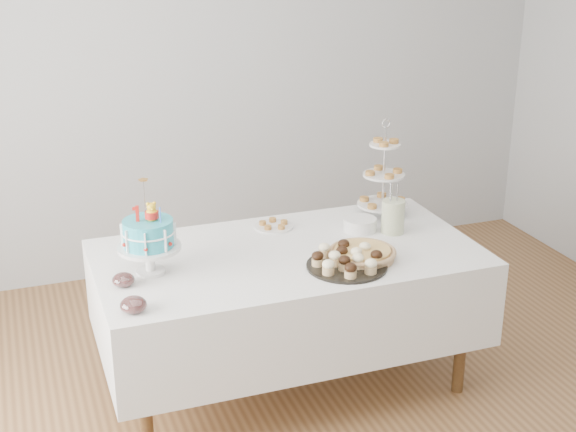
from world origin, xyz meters
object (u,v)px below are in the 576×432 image
object	(u,v)px
table	(288,292)
pie	(362,253)
pastry_plate	(274,225)
jam_bowl_a	(133,305)
birthday_cake	(149,249)
cupcake_tray	(347,259)
jam_bowl_b	(123,280)
utensil_pitcher	(393,215)
tiered_stand	(384,175)
plate_stack	(360,224)

from	to	relation	value
table	pie	world-z (taller)	pie
pastry_plate	jam_bowl_a	distance (m)	1.14
birthday_cake	pie	size ratio (longest dim) A/B	1.37
pie	pastry_plate	bearing A→B (deg)	116.75
table	cupcake_tray	size ratio (longest dim) A/B	4.89
jam_bowl_b	utensil_pitcher	xyz separation A→B (m)	(1.45, 0.17, 0.07)
pastry_plate	jam_bowl_b	bearing A→B (deg)	-153.06
tiered_stand	jam_bowl_b	size ratio (longest dim) A/B	5.34
pastry_plate	jam_bowl_b	xyz separation A→B (m)	(-0.88, -0.45, 0.02)
tiered_stand	plate_stack	size ratio (longest dim) A/B	3.13
table	jam_bowl_b	size ratio (longest dim) A/B	18.50
table	cupcake_tray	xyz separation A→B (m)	(0.20, -0.27, 0.27)
jam_bowl_b	birthday_cake	bearing A→B (deg)	33.25
pastry_plate	tiered_stand	bearing A→B (deg)	-1.50
pie	cupcake_tray	bearing A→B (deg)	-150.04
pastry_plate	birthday_cake	bearing A→B (deg)	-154.39
table	pie	size ratio (longest dim) A/B	5.73
table	utensil_pitcher	size ratio (longest dim) A/B	6.99
pie	pastry_plate	xyz separation A→B (m)	(-0.27, 0.54, -0.02)
jam_bowl_a	cupcake_tray	bearing A→B (deg)	5.99
jam_bowl_a	pie	bearing A→B (deg)	8.55
birthday_cake	tiered_stand	xyz separation A→B (m)	(1.38, 0.34, 0.11)
pastry_plate	jam_bowl_b	size ratio (longest dim) A/B	2.04
plate_stack	tiered_stand	bearing A→B (deg)	39.28
table	pastry_plate	distance (m)	0.42
table	cupcake_tray	world-z (taller)	cupcake_tray
jam_bowl_b	utensil_pitcher	size ratio (longest dim) A/B	0.38
plate_stack	table	bearing A→B (deg)	-163.28
utensil_pitcher	jam_bowl_b	bearing A→B (deg)	168.31
jam_bowl_a	plate_stack	bearing A→B (deg)	21.79
jam_bowl_b	utensil_pitcher	distance (m)	1.47
pie	jam_bowl_b	bearing A→B (deg)	175.19
tiered_stand	utensil_pitcher	xyz separation A→B (m)	(-0.07, -0.26, -0.13)
pie	plate_stack	world-z (taller)	plate_stack
cupcake_tray	birthday_cake	bearing A→B (deg)	164.15
table	pie	xyz separation A→B (m)	(0.32, -0.21, 0.26)
birthday_cake	pastry_plate	world-z (taller)	birthday_cake
tiered_stand	pastry_plate	bearing A→B (deg)	178.50
cupcake_tray	table	bearing A→B (deg)	126.83
plate_stack	jam_bowl_b	world-z (taller)	plate_stack
cupcake_tray	pastry_plate	distance (m)	0.63
utensil_pitcher	table	bearing A→B (deg)	166.96
pie	utensil_pitcher	bearing A→B (deg)	41.43
pie	utensil_pitcher	distance (m)	0.40
pie	plate_stack	bearing A→B (deg)	67.06
pie	tiered_stand	world-z (taller)	tiered_stand
pie	jam_bowl_a	xyz separation A→B (m)	(-1.16, -0.17, 0.00)
pie	utensil_pitcher	xyz separation A→B (m)	(0.30, 0.26, 0.07)
table	pie	bearing A→B (deg)	-33.45
jam_bowl_a	jam_bowl_b	bearing A→B (deg)	90.00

